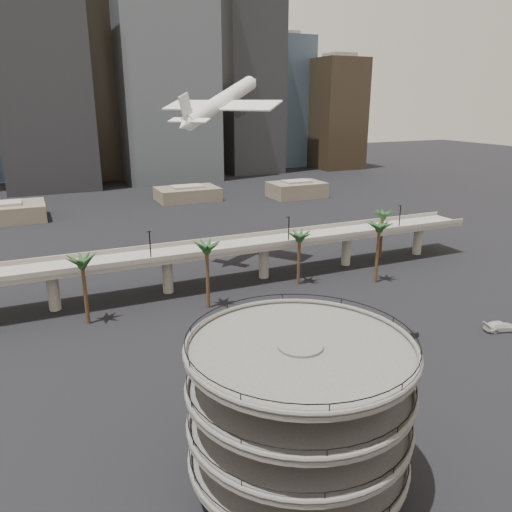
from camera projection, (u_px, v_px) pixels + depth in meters
name	position (u px, v px, depth m)	size (l,w,h in m)	color
ground	(375.00, 430.00, 60.47)	(700.00, 700.00, 0.00)	black
parking_ramp	(299.00, 404.00, 48.94)	(22.20, 22.20, 17.35)	#504D4A
overpass	(217.00, 252.00, 106.08)	(130.00, 9.30, 14.70)	gray
palm_trees	(283.00, 237.00, 102.65)	(76.40, 18.40, 14.00)	#4D3321
low_buildings	(154.00, 199.00, 186.02)	(135.00, 27.50, 6.80)	brown
skyline	(129.00, 82.00, 241.12)	(269.00, 86.00, 127.68)	gray
airborne_jet	(221.00, 102.00, 115.27)	(28.81, 27.44, 13.82)	silver
car_a	(285.00, 357.00, 76.23)	(1.76, 4.38, 1.49)	red
car_b	(407.00, 335.00, 83.27)	(1.64, 4.69, 1.55)	#222228
car_c	(500.00, 326.00, 86.38)	(2.32, 5.71, 1.66)	silver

